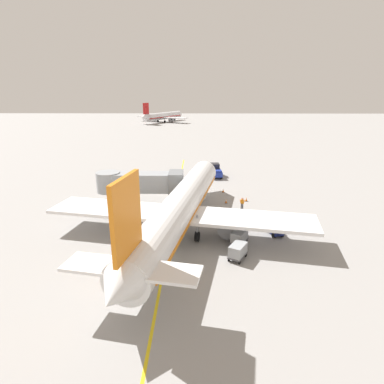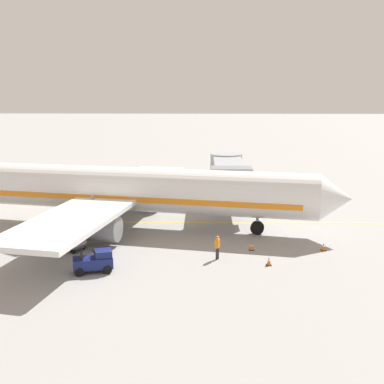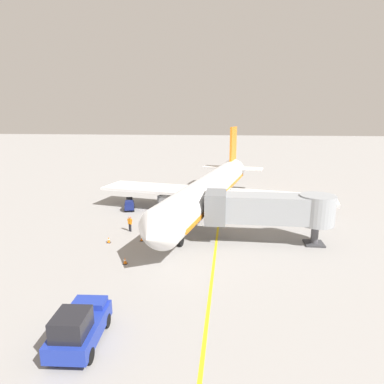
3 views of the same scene
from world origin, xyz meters
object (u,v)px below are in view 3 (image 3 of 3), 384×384
Objects in this scene: baggage_cart_second_in_train at (173,194)px; safety_cone_nose_left at (109,240)px; pushback_tractor at (79,327)px; parked_airliner at (211,189)px; ground_crew_wing_walker at (130,223)px; jet_bridge at (268,209)px; safety_cone_nose_right at (142,238)px; safety_cone_wing_tip at (125,261)px; baggage_tug_lead at (129,205)px; baggage_cart_front at (166,199)px.

baggage_cart_second_in_train reaches higher than safety_cone_nose_left.
baggage_cart_second_in_train is (0.47, -31.60, -0.15)m from pushback_tractor.
parked_airliner is 21.99× the size of ground_crew_wing_walker.
jet_bridge reaches higher than safety_cone_nose_right.
parked_airliner is 62.98× the size of safety_cone_wing_tip.
safety_cone_wing_tip is (-3.12, 4.39, 0.00)m from safety_cone_nose_left.
jet_bridge is 20.10m from pushback_tractor.
jet_bridge is 19.65m from baggage_cart_second_in_train.
jet_bridge is 14.63m from ground_crew_wing_walker.
safety_cone_nose_right is 1.00× the size of safety_cone_wing_tip.
pushback_tractor is at bearing 94.42° from safety_cone_wing_tip.
jet_bridge is 4.50× the size of baggage_tug_lead.
safety_cone_nose_left is 5.38m from safety_cone_wing_tip.
baggage_cart_front is (1.01, -28.46, -0.15)m from pushback_tractor.
safety_cone_wing_tip is (-0.24, 18.55, -0.66)m from baggage_cart_front.
safety_cone_nose_right and safety_cone_wing_tip have the same top height.
parked_airliner is 3.02× the size of jet_bridge.
jet_bridge is at bearing -172.69° from safety_cone_nose_left.
pushback_tractor is (5.44, 25.57, -2.09)m from parked_airliner.
baggage_tug_lead is 7.67m from baggage_cart_second_in_train.
baggage_tug_lead reaches higher than baggage_cart_front.
parked_airliner reaches higher than safety_cone_wing_tip.
baggage_tug_lead is 4.63× the size of safety_cone_nose_left.
safety_cone_wing_tip is (12.33, 6.37, -3.16)m from jet_bridge.
safety_cone_nose_right is at bearing 5.20° from jet_bridge.
ground_crew_wing_walker is (14.34, -1.44, -2.50)m from jet_bridge.
baggage_tug_lead is at bearing -0.65° from parked_airliner.
pushback_tractor is at bearing 90.86° from baggage_cart_second_in_train.
baggage_tug_lead is at bearing -82.61° from safety_cone_nose_left.
baggage_cart_front is at bearing -88.99° from safety_cone_nose_right.
baggage_tug_lead is at bearing -66.48° from safety_cone_nose_right.
safety_cone_nose_left is at bearing 7.31° from jet_bridge.
jet_bridge reaches higher than safety_cone_wing_tip.
pushback_tractor is 1.59× the size of baggage_cart_front.
pushback_tractor is 7.71× the size of safety_cone_wing_tip.
jet_bridge reaches higher than baggage_cart_second_in_train.
parked_airliner is 8.74m from baggage_cart_second_in_train.
safety_cone_nose_right is at bearing 88.95° from baggage_cart_second_in_train.
safety_cone_nose_right is at bearing -164.59° from safety_cone_nose_left.
parked_airliner is 62.98× the size of safety_cone_nose_right.
pushback_tractor is 31.60m from baggage_cart_second_in_train.
pushback_tractor reaches higher than ground_crew_wing_walker.
baggage_tug_lead is 0.95× the size of baggage_cart_second_in_train.
safety_cone_wing_tip is (0.29, 21.69, -0.66)m from baggage_cart_second_in_train.
baggage_cart_front is at bearing -101.48° from safety_cone_nose_left.
parked_airliner is 11.09m from baggage_tug_lead.
jet_bridge is at bearing -125.40° from pushback_tractor.
pushback_tractor is at bearing 92.93° from safety_cone_nose_right.
safety_cone_nose_right is at bearing -89.90° from safety_cone_wing_tip.
jet_bridge reaches higher than safety_cone_nose_left.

